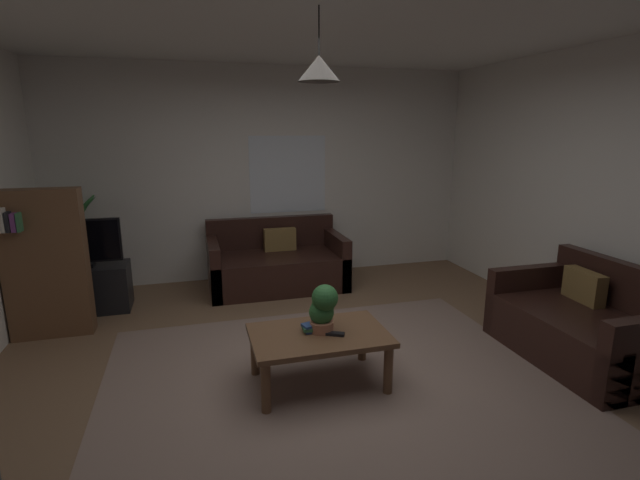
# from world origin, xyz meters

# --- Properties ---
(floor) EXTENTS (5.36, 5.57, 0.02)m
(floor) POSITION_xyz_m (0.00, 0.00, -0.01)
(floor) COLOR brown
(floor) RESTS_ON ground
(rug) EXTENTS (3.49, 3.06, 0.01)m
(rug) POSITION_xyz_m (0.00, -0.20, 0.00)
(rug) COLOR gray
(rug) RESTS_ON ground
(wall_back) EXTENTS (5.48, 0.06, 2.70)m
(wall_back) POSITION_xyz_m (0.00, 2.82, 1.35)
(wall_back) COLOR silver
(wall_back) RESTS_ON ground
(wall_right) EXTENTS (0.06, 5.57, 2.70)m
(wall_right) POSITION_xyz_m (2.71, 0.00, 1.35)
(wall_right) COLOR silver
(wall_right) RESTS_ON ground
(ceiling) EXTENTS (5.36, 5.57, 0.02)m
(ceiling) POSITION_xyz_m (0.00, 0.00, 2.71)
(ceiling) COLOR white
(window_pane) EXTENTS (1.00, 0.01, 0.99)m
(window_pane) POSITION_xyz_m (0.26, 2.78, 1.34)
(window_pane) COLOR white
(couch_under_window) EXTENTS (1.64, 0.90, 0.82)m
(couch_under_window) POSITION_xyz_m (-0.01, 2.28, 0.27)
(couch_under_window) COLOR black
(couch_under_window) RESTS_ON ground
(couch_right_side) EXTENTS (0.90, 1.40, 0.82)m
(couch_right_side) POSITION_xyz_m (2.17, -0.28, 0.27)
(couch_right_side) COLOR black
(couch_right_side) RESTS_ON ground
(coffee_table) EXTENTS (1.03, 0.66, 0.42)m
(coffee_table) POSITION_xyz_m (-0.11, -0.07, 0.36)
(coffee_table) COLOR brown
(coffee_table) RESTS_ON ground
(book_on_table_0) EXTENTS (0.11, 0.09, 0.02)m
(book_on_table_0) POSITION_xyz_m (-0.16, -0.04, 0.43)
(book_on_table_0) COLOR #2D4C8C
(book_on_table_0) RESTS_ON coffee_table
(book_on_table_1) EXTENTS (0.15, 0.12, 0.03)m
(book_on_table_1) POSITION_xyz_m (-0.16, -0.03, 0.45)
(book_on_table_1) COLOR #387247
(book_on_table_1) RESTS_ON coffee_table
(book_on_table_2) EXTENTS (0.17, 0.13, 0.02)m
(book_on_table_2) POSITION_xyz_m (-0.15, -0.03, 0.47)
(book_on_table_2) COLOR #2D4C8C
(book_on_table_2) RESTS_ON coffee_table
(remote_on_table_0) EXTENTS (0.17, 0.12, 0.02)m
(remote_on_table_0) POSITION_xyz_m (-0.02, -0.14, 0.43)
(remote_on_table_0) COLOR black
(remote_on_table_0) RESTS_ON coffee_table
(potted_plant_on_table) EXTENTS (0.22, 0.23, 0.37)m
(potted_plant_on_table) POSITION_xyz_m (-0.07, -0.04, 0.61)
(potted_plant_on_table) COLOR #B77051
(potted_plant_on_table) RESTS_ON coffee_table
(tv_stand) EXTENTS (0.90, 0.44, 0.50)m
(tv_stand) POSITION_xyz_m (-2.13, 2.04, 0.25)
(tv_stand) COLOR black
(tv_stand) RESTS_ON ground
(tv) EXTENTS (0.82, 0.16, 0.51)m
(tv) POSITION_xyz_m (-2.13, 2.01, 0.76)
(tv) COLOR black
(tv) RESTS_ON tv_stand
(potted_palm_corner) EXTENTS (0.75, 0.80, 1.28)m
(potted_palm_corner) POSITION_xyz_m (-2.29, 2.50, 0.61)
(potted_palm_corner) COLOR #B77051
(potted_palm_corner) RESTS_ON ground
(bookshelf_corner) EXTENTS (0.70, 0.31, 1.40)m
(bookshelf_corner) POSITION_xyz_m (-2.32, 1.46, 0.71)
(bookshelf_corner) COLOR brown
(bookshelf_corner) RESTS_ON ground
(pendant_lamp) EXTENTS (0.29, 0.29, 0.47)m
(pendant_lamp) POSITION_xyz_m (-0.11, -0.07, 2.31)
(pendant_lamp) COLOR black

